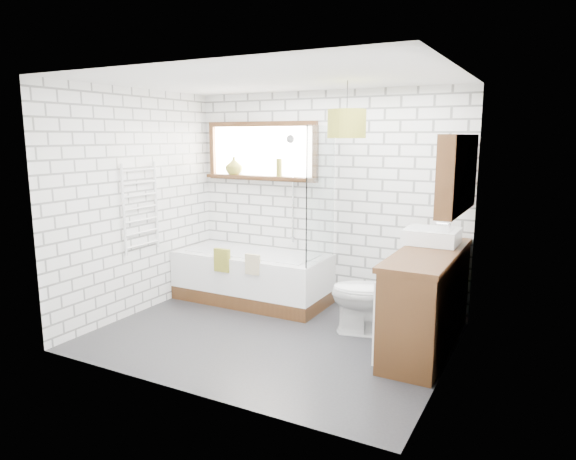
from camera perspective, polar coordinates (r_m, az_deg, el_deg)
The scene contains 22 objects.
floor at distance 5.27m, azimuth -1.98°, elevation -11.77°, with size 3.40×2.60×0.01m, color black.
ceiling at distance 4.91m, azimuth -2.17°, elevation 16.47°, with size 3.40×2.60×0.01m, color white.
wall_back at distance 6.09m, azimuth 4.09°, elevation 3.45°, with size 3.40×0.01×2.50m, color white.
wall_front at distance 3.88m, azimuth -11.75°, elevation -0.73°, with size 3.40×0.01×2.50m, color white.
wall_left at distance 5.97m, azimuth -16.40°, elevation 2.91°, with size 0.01×2.60×2.50m, color white.
wall_right at distance 4.35m, azimuth 17.75°, elevation 0.19°, with size 0.01×2.60×2.50m, color white.
window at distance 6.40m, azimuth -3.06°, elevation 8.73°, with size 1.52×0.16×0.68m, color #371F0F.
towel_radiator at distance 5.95m, azimuth -16.07°, elevation 2.41°, with size 0.06×0.52×1.00m, color white.
mirror_cabinet at distance 4.91m, azimuth 18.31°, elevation 5.97°, with size 0.16×1.20×0.70m, color #371F0F.
shower_riser at distance 6.21m, azimuth 0.55°, elevation 4.54°, with size 0.02×0.02×1.30m, color silver.
bathtub at distance 6.28m, azimuth -4.01°, elevation -5.21°, with size 1.85×0.81×0.60m, color white.
shower_screen at distance 5.65m, azimuth 3.67°, elevation 3.91°, with size 0.02×0.72×1.50m, color white.
towel_green at distance 5.96m, azimuth -7.33°, elevation -3.35°, with size 0.20×0.05×0.27m, color olive.
towel_beige at distance 5.74m, azimuth -3.96°, elevation -3.83°, with size 0.18×0.04×0.23m, color tan.
vanity at distance 5.04m, azimuth 15.20°, elevation -7.48°, with size 0.53×1.64×0.94m, color #371F0F.
basin at distance 5.24m, azimuth 15.69°, elevation -0.66°, with size 0.51×0.44×0.15m, color white.
tap at distance 5.20m, azimuth 17.44°, elevation -0.16°, with size 0.03×0.03×0.17m, color silver.
toilet at distance 5.26m, azimuth 9.32°, elevation -7.05°, with size 0.82×0.47×0.84m, color white.
vase_olive at distance 6.59m, azimuth -6.04°, elevation 6.94°, with size 0.22×0.22×0.23m, color olive.
vase_dark at distance 6.60m, azimuth -6.09°, elevation 6.78°, with size 0.18×0.18×0.19m, color black.
bottle at distance 6.25m, azimuth -1.01°, elevation 6.77°, with size 0.07×0.07×0.22m, color olive.
pendant at distance 5.03m, azimuth 6.54°, elevation 11.65°, with size 0.37×0.37×0.27m, color olive.
Camera 1 is at (2.45, -4.23, 1.98)m, focal length 32.00 mm.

